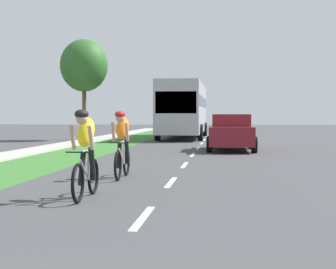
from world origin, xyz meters
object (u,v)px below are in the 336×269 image
Objects in this scene: cyclist_lead at (85,153)px; street_tree_near at (84,66)px; cyclist_trailing at (122,144)px; bus_silver at (184,108)px; sedan_maroon at (231,132)px.

cyclist_lead is 0.29× the size of street_tree_near.
cyclist_trailing is 0.15× the size of bus_silver.
cyclist_lead is 25.10m from bus_silver.
cyclist_trailing is 22.05m from bus_silver.
cyclist_trailing is at bearing -105.00° from sedan_maroon.
sedan_maroon is at bearing -76.33° from bus_silver.
sedan_maroon is 0.72× the size of street_tree_near.
street_tree_near is at bearing -145.95° from bus_silver.
street_tree_near reaches higher than sedan_maroon.
cyclist_trailing is 19.47m from street_tree_near.
cyclist_lead is 22.34m from street_tree_near.
bus_silver reaches higher than cyclist_trailing.
cyclist_lead reaches higher than sedan_maroon.
bus_silver is 1.95× the size of street_tree_near.
street_tree_near reaches higher than cyclist_lead.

